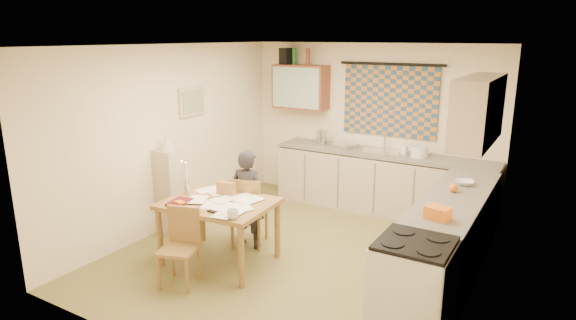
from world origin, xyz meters
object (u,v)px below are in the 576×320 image
Objects in this scene: counter_right at (446,245)px; stove at (412,294)px; dining_table at (220,232)px; shelf_stand at (170,191)px; person at (248,199)px; counter_back at (381,183)px; chair_far at (249,223)px.

counter_right is 3.05× the size of stove.
dining_table is 1.22m from shelf_stand.
person is (-2.37, 0.95, 0.15)m from stove.
counter_back and counter_right have the same top height.
stove is (-0.00, -1.21, 0.03)m from counter_right.
stove is at bearing -13.74° from dining_table.
counter_right is 2.39m from person.
shelf_stand is at bearing 1.88° from person.
counter_right is (1.37, -1.79, -0.00)m from counter_back.
person is at bearing -115.87° from counter_back.
person reaches higher than counter_back.
person is 1.18m from shelf_stand.
person is at bearing -173.59° from counter_right.
dining_table is 1.42× the size of chair_far.
stove reaches higher than chair_far.
counter_back is 2.79m from dining_table.
counter_right is 2.53m from dining_table.
shelf_stand reaches higher than stove.
dining_table is 1.02× the size of person.
counter_right is 1.21m from stove.
chair_far is 0.35m from person.
counter_right is at bearing -179.17° from person.
chair_far is at bearing 9.92° from shelf_stand.
dining_table is at bearing 80.98° from person.
counter_back is 1.12× the size of counter_right.
counter_back is 2.26m from chair_far.
dining_table is at bearing 71.15° from chair_far.
person reaches higher than dining_table.
person reaches higher than stove.
chair_far is at bearing -70.99° from person.
person is at bearing 7.46° from shelf_stand.
chair_far is 0.72× the size of person.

